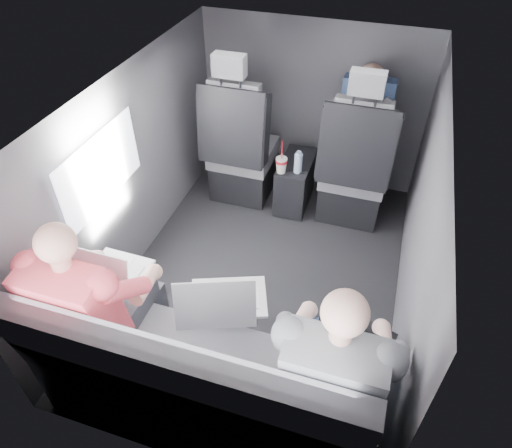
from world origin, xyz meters
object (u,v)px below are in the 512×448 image
(center_console, at_px, (295,182))
(water_bottle, at_px, (298,163))
(passenger_front_right, at_px, (364,117))
(front_seat_right, at_px, (354,174))
(laptop_white, at_px, (113,270))
(laptop_silver, at_px, (224,301))
(laptop_black, at_px, (353,340))
(front_seat_left, at_px, (241,154))
(rear_bench, at_px, (200,385))
(passenger_rear_right, at_px, (334,367))
(soda_cup, at_px, (281,164))
(passenger_rear_left, at_px, (98,303))

(center_console, relative_size, water_bottle, 2.70)
(water_bottle, bearing_deg, passenger_front_right, 41.61)
(front_seat_right, relative_size, laptop_white, 4.03)
(laptop_silver, xyz_separation_m, laptop_black, (0.63, -0.03, -0.00))
(front_seat_left, bearing_deg, laptop_black, -56.08)
(rear_bench, relative_size, laptop_black, 4.09)
(laptop_silver, xyz_separation_m, passenger_rear_right, (0.57, -0.18, -0.02))
(water_bottle, distance_m, passenger_front_right, 0.60)
(front_seat_right, distance_m, laptop_white, 1.92)
(center_console, relative_size, laptop_silver, 1.06)
(front_seat_right, height_order, water_bottle, front_seat_right)
(soda_cup, distance_m, laptop_black, 1.69)
(water_bottle, height_order, passenger_front_right, passenger_front_right)
(rear_bench, xyz_separation_m, laptop_silver, (0.03, 0.28, 0.33))
(center_console, bearing_deg, front_seat_left, -174.93)
(front_seat_right, relative_size, laptop_silver, 2.79)
(rear_bench, height_order, water_bottle, rear_bench)
(front_seat_right, relative_size, passenger_front_right, 1.78)
(front_seat_left, relative_size, laptop_silver, 2.79)
(laptop_silver, bearing_deg, laptop_white, 178.24)
(passenger_rear_left, bearing_deg, water_bottle, 70.73)
(soda_cup, distance_m, passenger_rear_left, 1.74)
(laptop_white, xyz_separation_m, passenger_rear_left, (0.04, -0.20, -0.01))
(center_console, height_order, soda_cup, soda_cup)
(front_seat_right, bearing_deg, passenger_rear_right, -85.06)
(front_seat_left, xyz_separation_m, passenger_front_right, (0.89, 0.26, 0.34))
(laptop_silver, distance_m, passenger_rear_left, 0.62)
(soda_cup, height_order, passenger_rear_left, passenger_rear_left)
(water_bottle, bearing_deg, rear_bench, -91.29)
(water_bottle, distance_m, laptop_silver, 1.53)
(laptop_black, bearing_deg, front_seat_right, 97.32)
(laptop_white, xyz_separation_m, laptop_black, (1.25, -0.05, 0.00))
(front_seat_right, height_order, passenger_rear_left, front_seat_right)
(rear_bench, xyz_separation_m, soda_cup, (-0.08, 1.76, 0.16))
(laptop_silver, relative_size, laptop_black, 1.16)
(front_seat_left, bearing_deg, passenger_rear_right, -59.68)
(water_bottle, xyz_separation_m, laptop_white, (-0.63, -1.50, 0.15))
(passenger_rear_right, bearing_deg, front_seat_left, 120.32)
(water_bottle, relative_size, passenger_rear_right, 0.15)
(front_seat_left, xyz_separation_m, laptop_silver, (0.48, -1.62, 0.24))
(front_seat_left, relative_size, laptop_black, 3.24)
(center_console, xyz_separation_m, laptop_white, (-0.59, -1.64, 0.43))
(center_console, bearing_deg, front_seat_right, -5.07)
(soda_cup, height_order, water_bottle, soda_cup)
(soda_cup, bearing_deg, rear_bench, -87.45)
(passenger_front_right, bearing_deg, passenger_rear_right, -85.52)
(front_seat_right, bearing_deg, laptop_white, -123.01)
(center_console, xyz_separation_m, laptop_black, (0.66, -1.69, 0.43))
(soda_cup, xyz_separation_m, laptop_black, (0.74, -1.51, 0.17))
(soda_cup, xyz_separation_m, passenger_rear_left, (-0.48, -1.66, 0.15))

